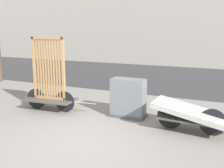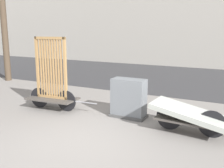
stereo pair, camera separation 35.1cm
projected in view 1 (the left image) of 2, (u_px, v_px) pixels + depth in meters
name	position (u px, v px, depth m)	size (l,w,h in m)	color
ground_plane	(80.00, 143.00, 5.34)	(60.00, 60.00, 0.00)	gray
road_strip	(170.00, 77.00, 12.75)	(56.00, 7.71, 0.01)	#38383A
bike_cart_with_bedframe	(50.00, 86.00, 7.38)	(2.19, 0.84, 2.08)	#4C4742
bike_cart_with_mattress	(191.00, 114.00, 5.86)	(2.28, 0.89, 0.67)	#4C4742
utility_cabinet	(128.00, 100.00, 6.87)	(0.94, 0.48, 1.02)	#4C4C4C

